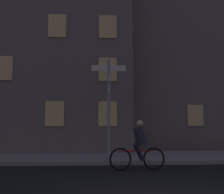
% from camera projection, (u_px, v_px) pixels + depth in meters
% --- Properties ---
extents(sidewalk_kerb, '(40.00, 3.47, 0.14)m').
position_uv_depth(sidewalk_kerb, '(128.00, 157.00, 10.36)').
color(sidewalk_kerb, gray).
rests_on(sidewalk_kerb, ground_plane).
extents(signpost, '(1.39, 1.39, 3.95)m').
position_uv_depth(signpost, '(109.00, 99.00, 9.43)').
color(signpost, gray).
rests_on(signpost, sidewalk_kerb).
extents(cyclist, '(1.82, 0.34, 1.61)m').
position_uv_depth(cyclist, '(139.00, 147.00, 7.71)').
color(cyclist, black).
rests_on(cyclist, ground_plane).
extents(building_left_block, '(10.22, 9.96, 16.30)m').
position_uv_depth(building_left_block, '(53.00, 31.00, 17.04)').
color(building_left_block, '#6B6056').
rests_on(building_left_block, ground_plane).
extents(building_right_block, '(11.04, 8.22, 18.60)m').
position_uv_depth(building_right_block, '(188.00, 24.00, 18.47)').
color(building_right_block, '#6B6056').
rests_on(building_right_block, ground_plane).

